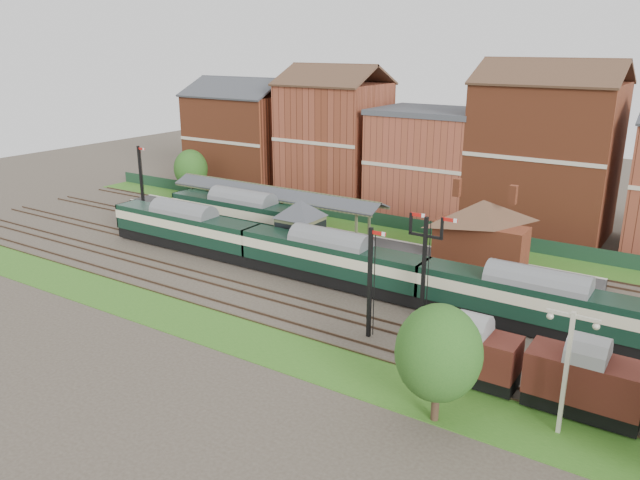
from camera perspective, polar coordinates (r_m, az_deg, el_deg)
The scene contains 20 objects.
ground at distance 54.94m, azimuth -1.15°, elevation -3.51°, with size 160.00×160.00×0.00m, color #473D33.
grass_back at distance 68.00m, azimuth 6.48°, elevation 0.60°, with size 90.00×4.50×0.06m, color #2D6619.
grass_front at distance 46.34m, azimuth -9.64°, elevation -7.90°, with size 90.00×5.00×0.06m, color #2D6619.
fence at distance 69.52m, azimuth 7.26°, elevation 1.57°, with size 90.00×0.12×1.50m, color #193823.
platform at distance 65.06m, azimuth 0.06°, elevation 0.36°, with size 55.00×3.40×1.00m, color #2D2D2D.
signal_box at distance 58.06m, azimuth -1.80°, elevation 0.98°, with size 5.40×5.40×6.00m.
brick_hut at distance 54.70m, azimuth 5.10°, elevation -2.34°, with size 3.20×2.64×2.94m.
station_building at distance 56.95m, azimuth 14.52°, elevation 0.88°, with size 8.10×8.10×5.90m.
canopy at distance 67.35m, azimuth -4.22°, elevation 4.51°, with size 26.00×3.89×4.08m.
semaphore_bracket at distance 45.80m, azimuth 9.55°, elevation -1.98°, with size 3.60×0.25×8.18m.
semaphore_platform_end at distance 79.06m, azimuth -16.06°, elevation 5.51°, with size 1.23×0.25×8.00m.
semaphore_siding at distance 42.98m, azimuth 4.59°, elevation -3.79°, with size 1.23×0.25×8.00m.
yard_lamp at distance 34.92m, azimuth 21.63°, elevation -10.66°, with size 2.60×0.22×7.00m.
town_backdrop at distance 74.41m, azimuth 9.73°, elevation 7.46°, with size 69.00×10.00×16.00m.
dmu_train at distance 52.92m, azimuth 0.93°, elevation -1.67°, with size 51.45×2.71×3.95m.
platform_railcar at distance 66.47m, azimuth -7.05°, elevation 2.33°, with size 18.05×2.85×4.16m.
goods_van_a at distance 39.26m, azimuth 13.61°, elevation -9.94°, with size 5.66×2.45×3.44m.
goods_van_c at distance 37.91m, azimuth 22.98°, elevation -11.76°, with size 6.07×2.63×3.68m.
tree_far at distance 34.10m, azimuth 10.78°, elevation -10.12°, with size 4.66×4.66×6.80m.
tree_back at distance 84.39m, azimuth -11.73°, elevation 6.39°, with size 4.41×4.41×6.45m.
Camera 1 is at (29.04, -42.23, 19.80)m, focal length 35.00 mm.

